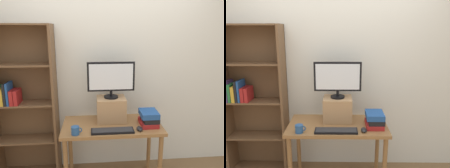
% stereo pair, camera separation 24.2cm
% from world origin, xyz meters
% --- Properties ---
extents(back_wall, '(7.00, 0.08, 2.60)m').
position_xyz_m(back_wall, '(0.00, 0.45, 1.30)').
color(back_wall, silver).
rests_on(back_wall, ground_plane).
extents(desk, '(1.11, 0.58, 0.76)m').
position_xyz_m(desk, '(0.00, 0.00, 0.65)').
color(desk, olive).
rests_on(desk, ground_plane).
extents(bookshelf_unit, '(0.76, 0.28, 1.87)m').
position_xyz_m(bookshelf_unit, '(-1.06, 0.29, 0.95)').
color(bookshelf_unit, brown).
rests_on(bookshelf_unit, ground_plane).
extents(riser_box, '(0.33, 0.28, 0.28)m').
position_xyz_m(riser_box, '(0.00, 0.12, 0.90)').
color(riser_box, '#A87F56').
rests_on(riser_box, desk).
extents(computer_monitor, '(0.54, 0.16, 0.42)m').
position_xyz_m(computer_monitor, '(0.00, 0.11, 1.27)').
color(computer_monitor, black).
rests_on(computer_monitor, riser_box).
extents(keyboard, '(0.45, 0.13, 0.02)m').
position_xyz_m(keyboard, '(-0.01, -0.19, 0.77)').
color(keyboard, black).
rests_on(keyboard, desk).
extents(computer_mouse, '(0.06, 0.10, 0.04)m').
position_xyz_m(computer_mouse, '(0.28, -0.18, 0.77)').
color(computer_mouse, black).
rests_on(computer_mouse, desk).
extents(book_stack, '(0.19, 0.26, 0.17)m').
position_xyz_m(book_stack, '(0.41, -0.05, 0.84)').
color(book_stack, maroon).
rests_on(book_stack, desk).
extents(coffee_mug, '(0.11, 0.08, 0.09)m').
position_xyz_m(coffee_mug, '(-0.39, -0.22, 0.80)').
color(coffee_mug, '#234C84').
rests_on(coffee_mug, desk).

